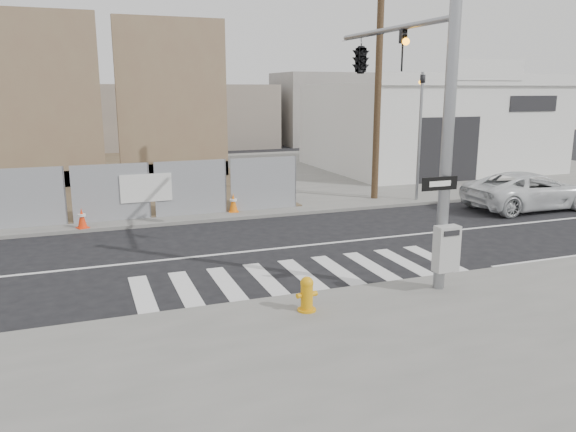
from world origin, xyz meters
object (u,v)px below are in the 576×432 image
object	(u,v)px
auto_shop	(427,126)
traffic_cone_c	(82,218)
traffic_cone_d	(233,203)
signal_pole	(386,84)
fire_hydrant	(307,294)
suv	(529,191)

from	to	relation	value
auto_shop	traffic_cone_c	xyz separation A→B (m)	(-19.22, -8.75, -2.08)
traffic_cone_c	traffic_cone_d	xyz separation A→B (m)	(5.38, 0.70, 0.01)
signal_pole	fire_hydrant	bearing A→B (deg)	-138.87
suv	traffic_cone_d	xyz separation A→B (m)	(-11.26, 3.00, -0.27)
traffic_cone_c	auto_shop	bearing A→B (deg)	24.47
auto_shop	fire_hydrant	distance (m)	23.45
signal_pole	suv	size ratio (longest dim) A/B	1.33
traffic_cone_d	fire_hydrant	bearing A→B (deg)	-96.19
fire_hydrant	suv	xyz separation A→B (m)	(12.34, 6.94, 0.25)
auto_shop	fire_hydrant	size ratio (longest dim) A/B	16.16
suv	traffic_cone_d	size ratio (longest dim) A/B	7.48
fire_hydrant	traffic_cone_c	xyz separation A→B (m)	(-4.31, 9.24, -0.04)
fire_hydrant	traffic_cone_d	bearing A→B (deg)	70.61
signal_pole	traffic_cone_c	xyz separation A→B (m)	(-7.71, 6.27, -4.33)
traffic_cone_c	signal_pole	bearing A→B (deg)	-39.09
fire_hydrant	traffic_cone_c	distance (m)	10.19
auto_shop	traffic_cone_d	size ratio (longest dim) A/B	17.00
fire_hydrant	traffic_cone_c	bearing A→B (deg)	101.78
traffic_cone_d	auto_shop	bearing A→B (deg)	30.18
signal_pole	suv	distance (m)	10.58
fire_hydrant	traffic_cone_c	world-z (taller)	fire_hydrant
traffic_cone_c	traffic_cone_d	world-z (taller)	traffic_cone_d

